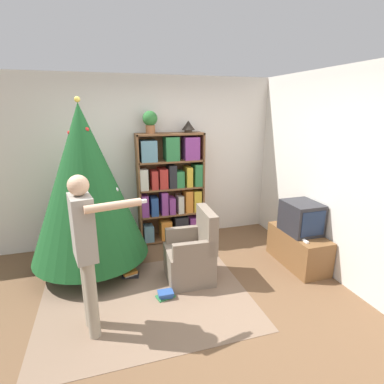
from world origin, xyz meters
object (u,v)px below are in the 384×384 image
christmas_tree (86,183)px  armchair (192,256)px  table_lamp (188,126)px  potted_plant (150,120)px  television (301,218)px  standing_person (86,244)px  bookshelf (172,189)px

christmas_tree → armchair: 1.63m
armchair → table_lamp: (0.32, 1.26, 1.53)m
armchair → table_lamp: bearing=168.2°
potted_plant → christmas_tree: bearing=-146.8°
television → table_lamp: (-1.20, 1.32, 1.16)m
christmas_tree → standing_person: 1.27m
television → table_lamp: bearing=132.2°
standing_person → potted_plant: potted_plant is taller
standing_person → potted_plant: (0.93, 1.86, 1.01)m
armchair → table_lamp: 2.00m
bookshelf → armchair: size_ratio=1.90×
armchair → potted_plant: size_ratio=2.80×
television → table_lamp: size_ratio=2.46×
armchair → standing_person: 1.47m
potted_plant → table_lamp: bearing=0.0°
bookshelf → standing_person: bookshelf is taller
christmas_tree → bookshelf: bearing=25.9°
potted_plant → television: bearing=-36.5°
table_lamp → standing_person: bearing=-129.2°
christmas_tree → potted_plant: christmas_tree is taller
bookshelf → television: 1.99m
standing_person → potted_plant: bearing=142.2°
armchair → table_lamp: size_ratio=4.60×
christmas_tree → potted_plant: 1.35m
standing_person → table_lamp: (1.52, 1.86, 0.92)m
bookshelf → armchair: bookshelf is taller
table_lamp → christmas_tree: bearing=-158.0°
christmas_tree → potted_plant: bearing=33.2°
christmas_tree → standing_person: bearing=-89.1°
bookshelf → potted_plant: bearing=178.7°
standing_person → television: bearing=90.0°
armchair → standing_person: standing_person is taller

